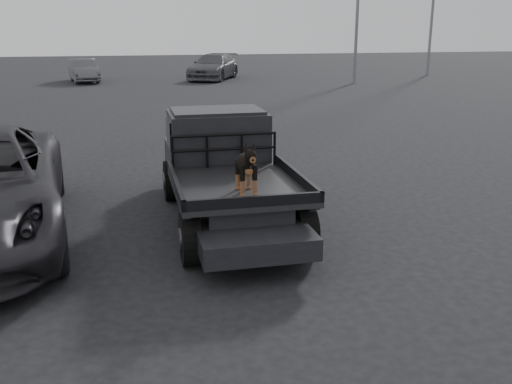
{
  "coord_description": "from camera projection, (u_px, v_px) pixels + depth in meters",
  "views": [
    {
      "loc": [
        -1.11,
        -7.47,
        3.24
      ],
      "look_at": [
        0.48,
        -0.49,
        1.15
      ],
      "focal_mm": 40.0,
      "sensor_mm": 36.0,
      "label": 1
    }
  ],
  "objects": [
    {
      "name": "ute_cab",
      "position": [
        217.0,
        133.0,
        10.34
      ],
      "size": [
        1.72,
        1.3,
        0.88
      ],
      "primitive_type": null,
      "color": "black",
      "rests_on": "flatbed_ute"
    },
    {
      "name": "dog",
      "position": [
        246.0,
        168.0,
        8.14
      ],
      "size": [
        0.32,
        0.6,
        0.74
      ],
      "primitive_type": null,
      "color": "black",
      "rests_on": "flatbed_ute"
    },
    {
      "name": "headache_rack",
      "position": [
        225.0,
        151.0,
        9.69
      ],
      "size": [
        1.8,
        0.08,
        0.55
      ],
      "primitive_type": null,
      "color": "black",
      "rests_on": "flatbed_ute"
    },
    {
      "name": "ground",
      "position": [
        215.0,
        262.0,
        8.13
      ],
      "size": [
        120.0,
        120.0,
        0.0
      ],
      "primitive_type": "plane",
      "color": "black",
      "rests_on": "ground"
    },
    {
      "name": "flatbed_ute",
      "position": [
        227.0,
        195.0,
        9.71
      ],
      "size": [
        2.0,
        5.4,
        0.92
      ],
      "primitive_type": null,
      "color": "black",
      "rests_on": "ground"
    },
    {
      "name": "distant_car_b",
      "position": [
        213.0,
        67.0,
        35.45
      ],
      "size": [
        4.26,
        5.76,
        1.55
      ],
      "primitive_type": "imported",
      "rotation": [
        0.0,
        0.0,
        -0.44
      ],
      "color": "#4D4D52",
      "rests_on": "ground"
    },
    {
      "name": "distant_car_a",
      "position": [
        84.0,
        71.0,
        33.83
      ],
      "size": [
        2.09,
        4.21,
        1.33
      ],
      "primitive_type": "imported",
      "rotation": [
        0.0,
        0.0,
        0.18
      ],
      "color": "#505155",
      "rests_on": "ground"
    }
  ]
}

